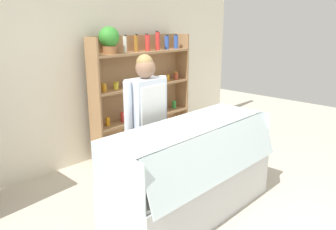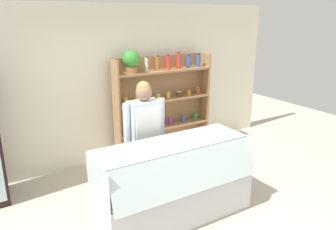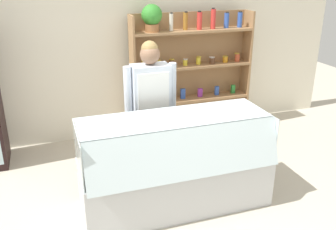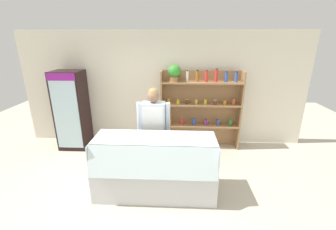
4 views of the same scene
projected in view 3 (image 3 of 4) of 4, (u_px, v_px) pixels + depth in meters
The scene contains 5 objects.
ground_plane at pixel (177, 208), 4.04m from camera, with size 12.00×12.00×0.00m, color beige.
back_wall at pixel (127, 46), 5.47m from camera, with size 6.80×0.10×2.70m, color silver.
shelving_unit at pixel (186, 62), 5.54m from camera, with size 1.83×0.29×1.97m.
deli_display_case at pixel (175, 179), 4.01m from camera, with size 1.98×0.81×1.01m.
shop_clerk at pixel (151, 101), 4.28m from camera, with size 0.61×0.25×1.69m.
Camera 3 is at (-1.18, -3.18, 2.42)m, focal length 40.00 mm.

